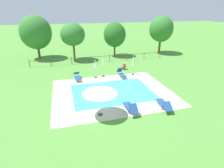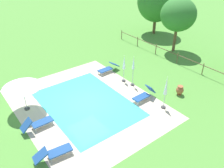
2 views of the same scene
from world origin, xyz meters
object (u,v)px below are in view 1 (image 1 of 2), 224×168
at_px(sun_lounger_north_near_steps, 122,74).
at_px(sun_lounger_north_far, 77,77).
at_px(tree_east_mid, 73,35).
at_px(tree_west_mid, 115,35).
at_px(sun_lounger_north_end, 164,104).
at_px(patio_umbrella_open_foreground, 100,91).
at_px(terracotta_urn_near_fence, 124,66).
at_px(tree_far_west, 36,32).
at_px(tree_centre, 161,29).
at_px(patio_umbrella_closed_row_mid_west, 103,63).
at_px(patio_umbrella_closed_row_centre, 133,62).
at_px(patio_umbrella_closed_row_west, 95,65).
at_px(sun_lounger_north_mid, 130,107).

relative_size(sun_lounger_north_near_steps, sun_lounger_north_far, 0.92).
bearing_deg(tree_east_mid, tree_west_mid, 7.83).
distance_m(sun_lounger_north_end, patio_umbrella_open_foreground, 5.28).
distance_m(sun_lounger_north_far, terracotta_urn_near_fence, 6.48).
distance_m(terracotta_urn_near_fence, tree_east_mid, 9.07).
xyz_separation_m(sun_lounger_north_near_steps, terracotta_urn_near_fence, (1.17, 2.55, 0.00)).
distance_m(tree_far_west, tree_centre, 19.81).
distance_m(terracotta_urn_near_fence, tree_far_west, 14.38).
height_order(sun_lounger_north_far, tree_west_mid, tree_west_mid).
bearing_deg(tree_centre, terracotta_urn_near_fence, -141.64).
distance_m(patio_umbrella_closed_row_mid_west, tree_east_mid, 8.71).
height_order(tree_west_mid, tree_centre, tree_centre).
distance_m(patio_umbrella_closed_row_mid_west, patio_umbrella_closed_row_centre, 3.55).
height_order(sun_lounger_north_end, tree_east_mid, tree_east_mid).
bearing_deg(sun_lounger_north_far, patio_umbrella_closed_row_west, 2.14).
bearing_deg(patio_umbrella_open_foreground, tree_centre, 50.11).
distance_m(sun_lounger_north_near_steps, tree_west_mid, 10.24).
xyz_separation_m(sun_lounger_north_far, sun_lounger_north_end, (6.00, -7.91, -0.00)).
bearing_deg(tree_east_mid, patio_umbrella_closed_row_west, -78.35).
relative_size(patio_umbrella_closed_row_west, tree_east_mid, 0.42).
xyz_separation_m(patio_umbrella_open_foreground, patio_umbrella_closed_row_centre, (5.52, 7.55, -0.37)).
xyz_separation_m(patio_umbrella_open_foreground, patio_umbrella_closed_row_mid_west, (1.99, 7.84, -0.33)).
distance_m(patio_umbrella_closed_row_mid_west, terracotta_urn_near_fence, 3.87).
bearing_deg(tree_centre, patio_umbrella_closed_row_centre, -132.67).
xyz_separation_m(sun_lounger_north_far, tree_west_mid, (6.89, 9.17, 3.02)).
height_order(sun_lounger_north_end, tree_far_west, tree_far_west).
height_order(tree_centre, tree_east_mid, tree_centre).
xyz_separation_m(sun_lounger_north_mid, patio_umbrella_closed_row_west, (-1.21, 7.78, 1.11)).
relative_size(tree_west_mid, tree_centre, 0.86).
bearing_deg(sun_lounger_north_mid, patio_umbrella_closed_row_west, 98.83).
bearing_deg(tree_far_west, patio_umbrella_closed_row_centre, -43.60).
distance_m(patio_umbrella_closed_row_centre, terracotta_urn_near_fence, 2.50).
height_order(terracotta_urn_near_fence, tree_west_mid, tree_west_mid).
relative_size(patio_umbrella_open_foreground, tree_far_west, 0.39).
height_order(sun_lounger_north_mid, tree_far_west, tree_far_west).
bearing_deg(terracotta_urn_near_fence, tree_far_west, 141.79).
bearing_deg(tree_east_mid, patio_umbrella_closed_row_mid_west, -72.09).
bearing_deg(tree_centre, tree_far_west, 175.20).
relative_size(sun_lounger_north_end, terracotta_urn_near_fence, 2.83).
bearing_deg(sun_lounger_north_near_steps, terracotta_urn_near_fence, 65.43).
xyz_separation_m(patio_umbrella_closed_row_mid_west, terracotta_urn_near_fence, (3.16, 1.88, -1.23)).
xyz_separation_m(patio_umbrella_closed_row_mid_west, patio_umbrella_closed_row_centre, (3.53, -0.29, -0.04)).
distance_m(sun_lounger_north_far, tree_centre, 17.84).
bearing_deg(tree_far_west, tree_west_mid, -7.61).
height_order(patio_umbrella_open_foreground, terracotta_urn_near_fence, patio_umbrella_open_foreground).
bearing_deg(patio_umbrella_closed_row_centre, tree_east_mid, 126.37).
distance_m(patio_umbrella_open_foreground, patio_umbrella_closed_row_centre, 9.36).
bearing_deg(tree_far_west, sun_lounger_north_near_steps, -48.79).
bearing_deg(tree_west_mid, patio_umbrella_open_foreground, -109.43).
xyz_separation_m(patio_umbrella_open_foreground, tree_far_west, (-5.80, 18.33, 1.99)).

